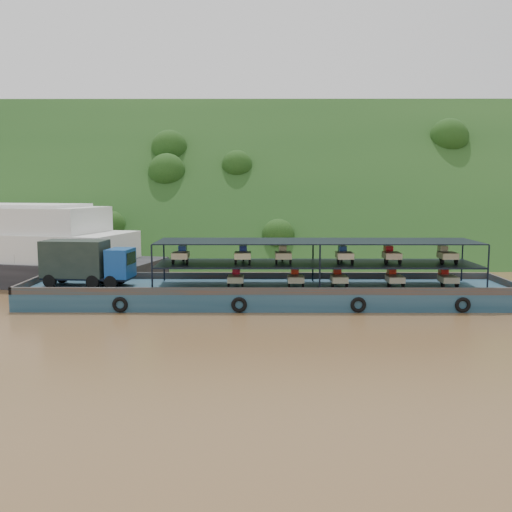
{
  "coord_description": "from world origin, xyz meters",
  "views": [
    {
      "loc": [
        -1.82,
        -39.88,
        8.4
      ],
      "look_at": [
        -2.0,
        3.0,
        3.2
      ],
      "focal_mm": 40.0,
      "sensor_mm": 36.0,
      "label": 1
    }
  ],
  "objects": [
    {
      "name": "hillside",
      "position": [
        0.0,
        36.0,
        0.0
      ],
      "size": [
        140.0,
        39.6,
        39.6
      ],
      "primitive_type": "cube",
      "rotation": [
        0.79,
        0.0,
        0.0
      ],
      "color": "#143613",
      "rests_on": "ground"
    },
    {
      "name": "ground",
      "position": [
        0.0,
        0.0,
        0.0
      ],
      "size": [
        160.0,
        160.0,
        0.0
      ],
      "primitive_type": "plane",
      "color": "brown",
      "rests_on": "ground"
    },
    {
      "name": "cargo_barge",
      "position": [
        -2.15,
        1.19,
        1.13
      ],
      "size": [
        35.0,
        7.18,
        4.54
      ],
      "color": "#15374B",
      "rests_on": "ground"
    }
  ]
}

